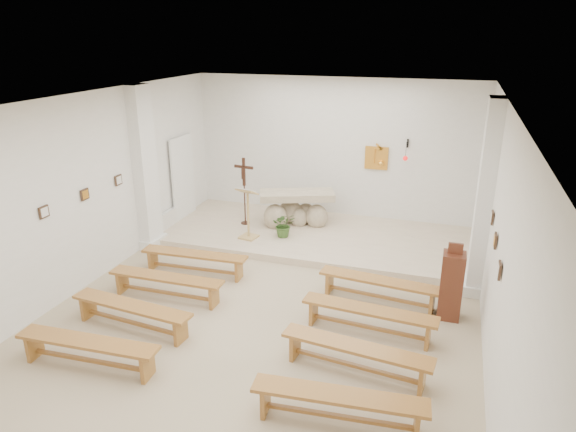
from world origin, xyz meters
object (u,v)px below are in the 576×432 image
(bench_right_front, at_px, (379,285))
(bench_right_fourth, at_px, (339,402))
(donation_pedestal, at_px, (451,285))
(bench_left_second, at_px, (166,282))
(bench_left_front, at_px, (195,258))
(altar, at_px, (296,211))
(lectern, at_px, (248,213))
(bench_right_third, at_px, (356,352))
(bench_right_second, at_px, (369,315))
(bench_left_fourth, at_px, (88,347))
(crucifix_stand, at_px, (244,186))
(bench_left_third, at_px, (132,311))

(bench_right_front, relative_size, bench_right_fourth, 1.00)
(donation_pedestal, bearing_deg, bench_left_second, -169.90)
(bench_left_front, relative_size, bench_right_front, 1.00)
(bench_right_front, distance_m, bench_left_second, 3.74)
(altar, xyz_separation_m, lectern, (-0.75, -1.15, 0.25))
(altar, bearing_deg, bench_right_fourth, -89.33)
(bench_right_third, relative_size, bench_right_fourth, 1.00)
(bench_right_second, xyz_separation_m, bench_left_fourth, (-3.59, -2.09, 0.00))
(crucifix_stand, relative_size, donation_pedestal, 1.21)
(bench_left_fourth, relative_size, bench_right_fourth, 1.00)
(donation_pedestal, distance_m, bench_right_front, 1.21)
(bench_left_second, height_order, bench_left_fourth, same)
(bench_left_front, distance_m, bench_left_fourth, 3.14)
(bench_right_front, height_order, bench_left_fourth, same)
(bench_left_front, bearing_deg, bench_right_fourth, -44.06)
(bench_left_fourth, bearing_deg, bench_left_second, 86.96)
(bench_left_second, xyz_separation_m, bench_right_fourth, (3.59, -2.09, 0.00))
(crucifix_stand, height_order, donation_pedestal, crucifix_stand)
(bench_right_front, bearing_deg, bench_left_fourth, -132.91)
(bench_left_second, relative_size, bench_right_third, 0.99)
(bench_left_third, bearing_deg, bench_left_fourth, -84.62)
(donation_pedestal, distance_m, bench_right_fourth, 3.24)
(crucifix_stand, xyz_separation_m, bench_right_third, (3.58, -4.63, -0.74))
(bench_left_fourth, distance_m, bench_right_fourth, 3.59)
(crucifix_stand, bearing_deg, bench_left_fourth, -83.28)
(bench_right_second, height_order, bench_right_fourth, same)
(bench_left_second, relative_size, bench_right_fourth, 0.99)
(bench_left_second, height_order, bench_right_fourth, same)
(bench_right_front, bearing_deg, bench_right_second, -84.08)
(crucifix_stand, distance_m, bench_right_third, 5.90)
(bench_left_second, bearing_deg, bench_right_second, -0.79)
(lectern, xyz_separation_m, bench_left_third, (-0.43, -3.80, -0.40))
(bench_left_second, bearing_deg, bench_right_third, -17.04)
(altar, distance_m, bench_left_third, 5.09)
(bench_left_front, xyz_separation_m, bench_right_fourth, (3.59, -3.14, 0.00))
(bench_right_fourth, bearing_deg, bench_right_front, 84.91)
(donation_pedestal, distance_m, bench_left_second, 4.86)
(bench_left_third, bearing_deg, bench_right_second, 21.64)
(bench_right_third, distance_m, bench_left_fourth, 3.74)
(donation_pedestal, xyz_separation_m, bench_right_second, (-1.18, -0.91, -0.25))
(bench_right_fourth, bearing_deg, bench_right_second, 84.91)
(crucifix_stand, bearing_deg, lectern, -56.28)
(donation_pedestal, bearing_deg, bench_right_fourth, -112.14)
(donation_pedestal, relative_size, bench_right_fourth, 0.62)
(bench_left_second, bearing_deg, donation_pedestal, 10.06)
(bench_left_third, bearing_deg, bench_left_second, 95.38)
(lectern, xyz_separation_m, bench_right_front, (3.16, -1.71, -0.40))
(bench_right_fourth, bearing_deg, bench_left_third, 158.66)
(bench_right_front, height_order, bench_right_third, same)
(altar, height_order, bench_left_third, altar)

